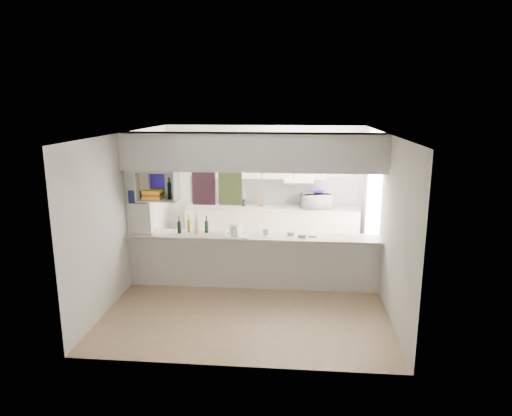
# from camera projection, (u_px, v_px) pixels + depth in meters

# --- Properties ---
(floor) EXTENTS (4.80, 4.80, 0.00)m
(floor) POSITION_uv_depth(u_px,v_px,m) (253.00, 287.00, 7.77)
(floor) COLOR #977458
(floor) RESTS_ON ground
(ceiling) EXTENTS (4.80, 4.80, 0.00)m
(ceiling) POSITION_uv_depth(u_px,v_px,m) (252.00, 133.00, 7.18)
(ceiling) COLOR white
(ceiling) RESTS_ON wall_back
(wall_back) EXTENTS (4.20, 0.00, 4.20)m
(wall_back) POSITION_uv_depth(u_px,v_px,m) (263.00, 187.00, 9.80)
(wall_back) COLOR silver
(wall_back) RESTS_ON floor
(wall_left) EXTENTS (0.00, 4.80, 4.80)m
(wall_left) POSITION_uv_depth(u_px,v_px,m) (128.00, 210.00, 7.66)
(wall_left) COLOR silver
(wall_left) RESTS_ON floor
(wall_right) EXTENTS (0.00, 4.80, 4.80)m
(wall_right) POSITION_uv_depth(u_px,v_px,m) (383.00, 216.00, 7.29)
(wall_right) COLOR silver
(wall_right) RESTS_ON floor
(servery_partition) EXTENTS (4.20, 0.50, 2.60)m
(servery_partition) POSITION_uv_depth(u_px,v_px,m) (242.00, 191.00, 7.41)
(servery_partition) COLOR silver
(servery_partition) RESTS_ON floor
(cubby_shelf) EXTENTS (0.65, 0.35, 0.50)m
(cubby_shelf) POSITION_uv_depth(u_px,v_px,m) (157.00, 187.00, 7.46)
(cubby_shelf) COLOR white
(cubby_shelf) RESTS_ON bulkhead
(kitchen_run) EXTENTS (3.60, 0.63, 2.24)m
(kitchen_run) POSITION_uv_depth(u_px,v_px,m) (270.00, 211.00, 9.64)
(kitchen_run) COLOR beige
(kitchen_run) RESTS_ON floor
(microwave) EXTENTS (0.65, 0.52, 0.31)m
(microwave) POSITION_uv_depth(u_px,v_px,m) (316.00, 201.00, 9.46)
(microwave) COLOR white
(microwave) RESTS_ON bench_top
(bowl) EXTENTS (0.23, 0.23, 0.06)m
(bowl) POSITION_uv_depth(u_px,v_px,m) (318.00, 192.00, 9.43)
(bowl) COLOR #180C8C
(bowl) RESTS_ON microwave
(dish_rack) EXTENTS (0.46, 0.37, 0.22)m
(dish_rack) POSITION_uv_depth(u_px,v_px,m) (238.00, 230.00, 7.52)
(dish_rack) COLOR silver
(dish_rack) RESTS_ON breakfast_bar
(cup) EXTENTS (0.14, 0.14, 0.10)m
(cup) POSITION_uv_depth(u_px,v_px,m) (266.00, 232.00, 7.50)
(cup) COLOR white
(cup) RESTS_ON dish_rack
(wine_bottles) EXTENTS (0.51, 0.14, 0.32)m
(wine_bottles) POSITION_uv_depth(u_px,v_px,m) (193.00, 226.00, 7.67)
(wine_bottles) COLOR black
(wine_bottles) RESTS_ON breakfast_bar
(plastic_tubs) EXTENTS (0.48, 0.21, 0.06)m
(plastic_tubs) POSITION_uv_depth(u_px,v_px,m) (296.00, 234.00, 7.51)
(plastic_tubs) COLOR silver
(plastic_tubs) RESTS_ON breakfast_bar
(utensil_jar) EXTENTS (0.10, 0.10, 0.14)m
(utensil_jar) POSITION_uv_depth(u_px,v_px,m) (244.00, 203.00, 9.66)
(utensil_jar) COLOR black
(utensil_jar) RESTS_ON bench_top
(knife_block) EXTENTS (0.11, 0.09, 0.22)m
(knife_block) POSITION_uv_depth(u_px,v_px,m) (260.00, 201.00, 9.65)
(knife_block) COLOR brown
(knife_block) RESTS_ON bench_top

